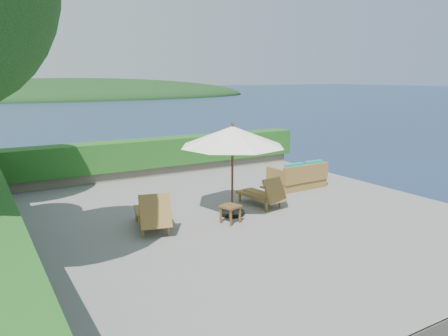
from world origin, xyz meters
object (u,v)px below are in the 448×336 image
patio_umbrella (232,137)px  lounge_right (263,193)px  side_table (230,209)px  lounge_left (152,213)px  wicker_loveseat (298,177)px

patio_umbrella → lounge_right: size_ratio=1.99×
patio_umbrella → side_table: patio_umbrella is taller
patio_umbrella → lounge_right: 2.09m
lounge_left → patio_umbrella: bearing=14.2°
lounge_right → side_table: size_ratio=2.93×
side_table → patio_umbrella: bearing=54.3°
lounge_left → wicker_loveseat: bearing=27.4°
lounge_left → side_table: (1.85, -0.53, -0.04)m
patio_umbrella → side_table: size_ratio=5.83×
side_table → wicker_loveseat: (3.77, 1.89, -0.02)m
lounge_left → side_table: size_ratio=3.41×
side_table → wicker_loveseat: 4.22m
patio_umbrella → lounge_left: bearing=-179.6°
patio_umbrella → lounge_left: (-2.24, -0.01, -1.66)m
patio_umbrella → side_table: bearing=-125.7°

